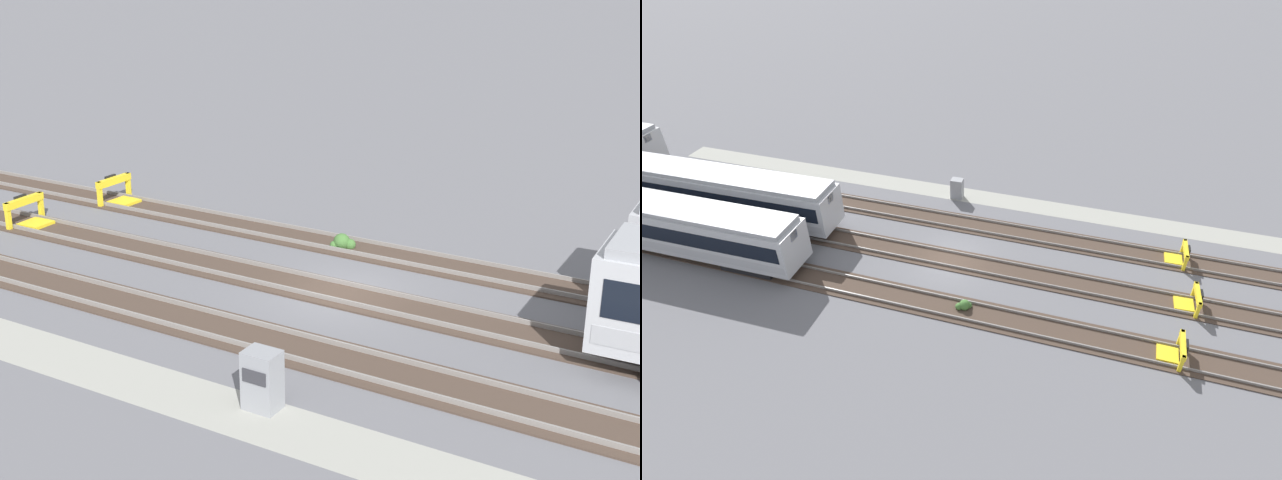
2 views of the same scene
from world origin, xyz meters
TOP-DOWN VIEW (x-y plane):
  - ground_plane at (0.00, 0.00)m, footprint 400.00×400.00m
  - service_walkway at (0.00, -8.06)m, footprint 54.00×2.00m
  - rail_track_nearest at (0.00, -4.24)m, footprint 90.00×2.24m
  - rail_track_near_inner at (0.00, 0.00)m, footprint 90.00×2.24m
  - rail_track_middle at (0.00, 4.24)m, footprint 90.00×2.24m
  - bumper_stop_near_inner_track at (-14.63, 0.01)m, footprint 1.37×2.01m
  - bumper_stop_middle_track at (-13.64, 4.24)m, footprint 1.35×2.00m
  - electrical_cabinet at (1.95, -7.52)m, footprint 0.90×0.73m
  - weed_clump at (-2.12, 4.02)m, footprint 0.92×0.70m

SIDE VIEW (x-z plane):
  - ground_plane at x=0.00m, z-range 0.00..0.00m
  - service_walkway at x=0.00m, z-range 0.00..0.01m
  - rail_track_nearest at x=0.00m, z-range -0.06..0.15m
  - rail_track_near_inner at x=0.00m, z-range -0.06..0.15m
  - rail_track_middle at x=0.00m, z-range -0.06..0.15m
  - weed_clump at x=-2.12m, z-range -0.08..0.56m
  - bumper_stop_near_inner_track at x=-14.63m, z-range -0.10..1.12m
  - bumper_stop_middle_track at x=-13.64m, z-range -0.10..1.12m
  - electrical_cabinet at x=1.95m, z-range 0.00..1.60m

